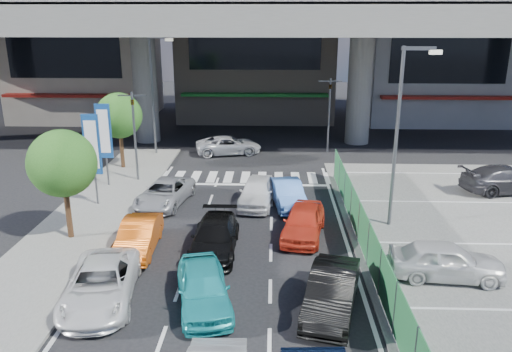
{
  "coord_description": "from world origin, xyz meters",
  "views": [
    {
      "loc": [
        1.65,
        -15.36,
        9.09
      ],
      "look_at": [
        0.89,
        6.08,
        2.28
      ],
      "focal_mm": 35.0,
      "sensor_mm": 36.0,
      "label": 1
    }
  ],
  "objects_px": {
    "signboard_far": "(104,134)",
    "sedan_white_mid_left": "(101,284)",
    "street_lamp_right": "(402,123)",
    "parked_sedan_dgrey": "(507,179)",
    "taxi_teal_mid": "(203,287)",
    "traffic_light_right": "(330,97)",
    "street_lamp_left": "(155,86)",
    "taxi_orange_right": "(304,222)",
    "crossing_wagon_silver": "(229,145)",
    "sedan_white_front_mid": "(257,192)",
    "taxi_orange_left": "(139,236)",
    "traffic_light_left": "(133,115)",
    "kei_truck_front_right": "(288,194)",
    "signboard_near": "(92,147)",
    "hatch_black_mid_right": "(332,292)",
    "tree_near": "(62,164)",
    "wagon_silver_front_left": "(165,193)",
    "tree_far": "(119,116)",
    "sedan_black_mid": "(215,237)",
    "parked_sedan_white": "(446,260)"
  },
  "relations": [
    {
      "from": "signboard_far",
      "to": "sedan_white_mid_left",
      "type": "distance_m",
      "value": 12.6
    },
    {
      "from": "street_lamp_right",
      "to": "parked_sedan_dgrey",
      "type": "xyz_separation_m",
      "value": [
        7.14,
        4.7,
        -3.99
      ]
    },
    {
      "from": "taxi_teal_mid",
      "to": "parked_sedan_dgrey",
      "type": "distance_m",
      "value": 18.94
    },
    {
      "from": "traffic_light_right",
      "to": "street_lamp_left",
      "type": "xyz_separation_m",
      "value": [
        -11.83,
        -1.0,
        0.83
      ]
    },
    {
      "from": "parked_sedan_dgrey",
      "to": "taxi_orange_right",
      "type": "bearing_deg",
      "value": 108.47
    },
    {
      "from": "crossing_wagon_silver",
      "to": "parked_sedan_dgrey",
      "type": "relative_size",
      "value": 0.91
    },
    {
      "from": "signboard_far",
      "to": "sedan_white_front_mid",
      "type": "relative_size",
      "value": 1.16
    },
    {
      "from": "taxi_orange_left",
      "to": "parked_sedan_dgrey",
      "type": "relative_size",
      "value": 0.78
    },
    {
      "from": "street_lamp_left",
      "to": "traffic_light_left",
      "type": "bearing_deg",
      "value": -88.8
    },
    {
      "from": "traffic_light_left",
      "to": "kei_truck_front_right",
      "type": "xyz_separation_m",
      "value": [
        8.61,
        -3.64,
        -3.29
      ]
    },
    {
      "from": "signboard_near",
      "to": "street_lamp_left",
      "type": "bearing_deg",
      "value": 85.01
    },
    {
      "from": "signboard_near",
      "to": "taxi_teal_mid",
      "type": "distance_m",
      "value": 11.42
    },
    {
      "from": "traffic_light_left",
      "to": "hatch_black_mid_right",
      "type": "height_order",
      "value": "traffic_light_left"
    },
    {
      "from": "traffic_light_right",
      "to": "signboard_near",
      "type": "bearing_deg",
      "value": -139.09
    },
    {
      "from": "tree_near",
      "to": "hatch_black_mid_right",
      "type": "height_order",
      "value": "tree_near"
    },
    {
      "from": "taxi_teal_mid",
      "to": "sedan_white_front_mid",
      "type": "height_order",
      "value": "same"
    },
    {
      "from": "kei_truck_front_right",
      "to": "wagon_silver_front_left",
      "type": "bearing_deg",
      "value": 171.12
    },
    {
      "from": "tree_far",
      "to": "parked_sedan_dgrey",
      "type": "relative_size",
      "value": 0.96
    },
    {
      "from": "tree_near",
      "to": "hatch_black_mid_right",
      "type": "bearing_deg",
      "value": -25.81
    },
    {
      "from": "taxi_orange_left",
      "to": "kei_truck_front_right",
      "type": "xyz_separation_m",
      "value": [
        6.18,
        5.36,
        0.0
      ]
    },
    {
      "from": "parked_sedan_dgrey",
      "to": "sedan_black_mid",
      "type": "bearing_deg",
      "value": 107.46
    },
    {
      "from": "street_lamp_right",
      "to": "sedan_black_mid",
      "type": "height_order",
      "value": "street_lamp_right"
    },
    {
      "from": "tree_near",
      "to": "taxi_teal_mid",
      "type": "height_order",
      "value": "tree_near"
    },
    {
      "from": "signboard_near",
      "to": "wagon_silver_front_left",
      "type": "bearing_deg",
      "value": 5.35
    },
    {
      "from": "traffic_light_left",
      "to": "kei_truck_front_right",
      "type": "relative_size",
      "value": 1.33
    },
    {
      "from": "signboard_near",
      "to": "taxi_orange_left",
      "type": "xyz_separation_m",
      "value": [
        3.43,
        -4.99,
        -2.42
      ]
    },
    {
      "from": "hatch_black_mid_right",
      "to": "kei_truck_front_right",
      "type": "relative_size",
      "value": 1.07
    },
    {
      "from": "wagon_silver_front_left",
      "to": "crossing_wagon_silver",
      "type": "bearing_deg",
      "value": 86.3
    },
    {
      "from": "sedan_white_mid_left",
      "to": "parked_sedan_dgrey",
      "type": "xyz_separation_m",
      "value": [
        18.35,
        11.55,
        0.13
      ]
    },
    {
      "from": "taxi_orange_left",
      "to": "parked_sedan_dgrey",
      "type": "height_order",
      "value": "parked_sedan_dgrey"
    },
    {
      "from": "hatch_black_mid_right",
      "to": "parked_sedan_white",
      "type": "xyz_separation_m",
      "value": [
        4.33,
        2.19,
        0.06
      ]
    },
    {
      "from": "taxi_teal_mid",
      "to": "crossing_wagon_silver",
      "type": "relative_size",
      "value": 0.9
    },
    {
      "from": "taxi_teal_mid",
      "to": "crossing_wagon_silver",
      "type": "distance_m",
      "value": 19.36
    },
    {
      "from": "sedan_white_mid_left",
      "to": "wagon_silver_front_left",
      "type": "distance_m",
      "value": 9.16
    },
    {
      "from": "signboard_near",
      "to": "kei_truck_front_right",
      "type": "height_order",
      "value": "signboard_near"
    },
    {
      "from": "signboard_far",
      "to": "parked_sedan_dgrey",
      "type": "relative_size",
      "value": 0.94
    },
    {
      "from": "sedan_white_mid_left",
      "to": "taxi_teal_mid",
      "type": "xyz_separation_m",
      "value": [
        3.45,
        -0.16,
        0.04
      ]
    },
    {
      "from": "taxi_teal_mid",
      "to": "kei_truck_front_right",
      "type": "distance_m",
      "value": 9.83
    },
    {
      "from": "street_lamp_right",
      "to": "wagon_silver_front_left",
      "type": "xyz_separation_m",
      "value": [
        -11.01,
        2.31,
        -4.16
      ]
    },
    {
      "from": "sedan_white_mid_left",
      "to": "parked_sedan_white",
      "type": "bearing_deg",
      "value": 1.11
    },
    {
      "from": "street_lamp_right",
      "to": "taxi_teal_mid",
      "type": "distance_m",
      "value": 11.22
    },
    {
      "from": "traffic_light_left",
      "to": "tree_far",
      "type": "xyz_separation_m",
      "value": [
        -1.6,
        2.5,
        -0.55
      ]
    },
    {
      "from": "traffic_light_left",
      "to": "tree_near",
      "type": "distance_m",
      "value": 8.06
    },
    {
      "from": "street_lamp_left",
      "to": "parked_sedan_dgrey",
      "type": "height_order",
      "value": "street_lamp_left"
    },
    {
      "from": "traffic_light_left",
      "to": "taxi_orange_left",
      "type": "height_order",
      "value": "traffic_light_left"
    },
    {
      "from": "signboard_near",
      "to": "sedan_white_front_mid",
      "type": "height_order",
      "value": "signboard_near"
    },
    {
      "from": "signboard_near",
      "to": "tree_near",
      "type": "xyz_separation_m",
      "value": [
        0.2,
        -3.99,
        0.32
      ]
    },
    {
      "from": "signboard_far",
      "to": "taxi_orange_right",
      "type": "xyz_separation_m",
      "value": [
        10.6,
        -6.35,
        -2.37
      ]
    },
    {
      "from": "tree_far",
      "to": "taxi_teal_mid",
      "type": "xyz_separation_m",
      "value": [
        7.22,
        -15.5,
        -2.7
      ]
    },
    {
      "from": "street_lamp_left",
      "to": "tree_near",
      "type": "relative_size",
      "value": 1.67
    }
  ]
}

